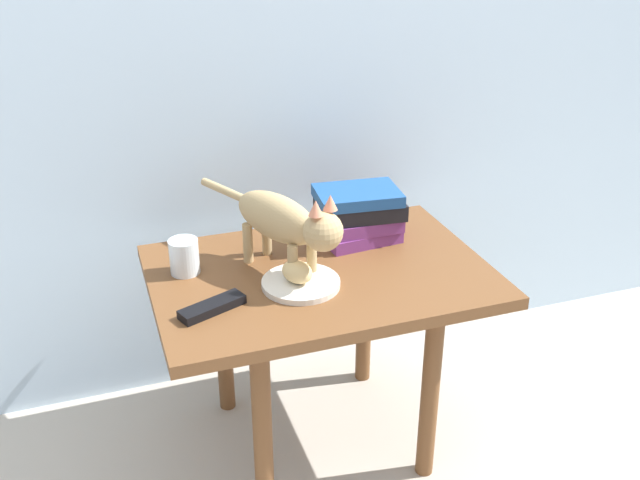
# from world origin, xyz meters

# --- Properties ---
(ground_plane) EXTENTS (6.00, 6.00, 0.00)m
(ground_plane) POSITION_xyz_m (0.00, 0.00, 0.00)
(ground_plane) COLOR #B2A899
(side_table) EXTENTS (0.80, 0.55, 0.51)m
(side_table) POSITION_xyz_m (0.00, 0.00, 0.44)
(side_table) COLOR brown
(side_table) RESTS_ON ground
(plate) EXTENTS (0.18, 0.18, 0.01)m
(plate) POSITION_xyz_m (-0.07, -0.06, 0.52)
(plate) COLOR silver
(plate) RESTS_ON side_table
(bread_roll) EXTENTS (0.09, 0.10, 0.05)m
(bread_roll) POSITION_xyz_m (-0.08, -0.06, 0.55)
(bread_roll) COLOR #E0BC7A
(bread_roll) RESTS_ON plate
(cat) EXTENTS (0.24, 0.44, 0.23)m
(cat) POSITION_xyz_m (-0.08, 0.02, 0.64)
(cat) COLOR tan
(cat) RESTS_ON side_table
(book_stack) EXTENTS (0.23, 0.17, 0.14)m
(book_stack) POSITION_xyz_m (0.15, 0.13, 0.58)
(book_stack) COLOR #72337A
(book_stack) RESTS_ON side_table
(candle_jar) EXTENTS (0.07, 0.07, 0.08)m
(candle_jar) POSITION_xyz_m (-0.31, 0.09, 0.55)
(candle_jar) COLOR silver
(candle_jar) RESTS_ON side_table
(tv_remote) EXTENTS (0.16, 0.10, 0.02)m
(tv_remote) POSITION_xyz_m (-0.28, -0.10, 0.52)
(tv_remote) COLOR black
(tv_remote) RESTS_ON side_table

